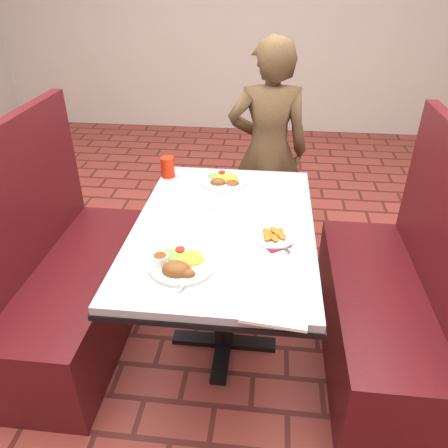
# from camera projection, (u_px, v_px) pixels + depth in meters

# --- Properties ---
(dining_table) EXTENTS (0.81, 1.21, 0.75)m
(dining_table) POSITION_uv_depth(u_px,v_px,m) (224.00, 242.00, 2.01)
(dining_table) COLOR #B0B3B5
(dining_table) RESTS_ON ground
(booth_bench_left) EXTENTS (0.47, 1.20, 1.17)m
(booth_bench_left) POSITION_uv_depth(u_px,v_px,m) (71.00, 285.00, 2.25)
(booth_bench_left) COLOR #551317
(booth_bench_left) RESTS_ON ground
(booth_bench_right) EXTENTS (0.47, 1.20, 1.17)m
(booth_bench_right) POSITION_uv_depth(u_px,v_px,m) (388.00, 308.00, 2.10)
(booth_bench_right) COLOR #551317
(booth_bench_right) RESTS_ON ground
(diner_person) EXTENTS (0.54, 0.38, 1.42)m
(diner_person) POSITION_uv_depth(u_px,v_px,m) (268.00, 152.00, 2.81)
(diner_person) COLOR brown
(diner_person) RESTS_ON ground
(near_dinner_plate) EXTENTS (0.26, 0.26, 0.08)m
(near_dinner_plate) POSITION_uv_depth(u_px,v_px,m) (180.00, 261.00, 1.67)
(near_dinner_plate) COLOR white
(near_dinner_plate) RESTS_ON dining_table
(far_dinner_plate) EXTENTS (0.24, 0.24, 0.06)m
(far_dinner_plate) POSITION_uv_depth(u_px,v_px,m) (224.00, 178.00, 2.32)
(far_dinner_plate) COLOR white
(far_dinner_plate) RESTS_ON dining_table
(plantain_plate) EXTENTS (0.18, 0.18, 0.03)m
(plantain_plate) POSITION_uv_depth(u_px,v_px,m) (274.00, 236.00, 1.85)
(plantain_plate) COLOR white
(plantain_plate) RESTS_ON dining_table
(maroon_napkin) EXTENTS (0.14, 0.14, 0.00)m
(maroon_napkin) POSITION_uv_depth(u_px,v_px,m) (275.00, 244.00, 1.82)
(maroon_napkin) COLOR maroon
(maroon_napkin) RESTS_ON dining_table
(spoon_utensil) EXTENTS (0.07, 0.13, 0.00)m
(spoon_utensil) POSITION_uv_depth(u_px,v_px,m) (282.00, 244.00, 1.81)
(spoon_utensil) COLOR #BBBBC0
(spoon_utensil) RESTS_ON dining_table
(red_tumbler) EXTENTS (0.07, 0.07, 0.11)m
(red_tumbler) POSITION_uv_depth(u_px,v_px,m) (168.00, 167.00, 2.37)
(red_tumbler) COLOR red
(red_tumbler) RESTS_ON dining_table
(paper_napkin) EXTENTS (0.24, 0.19, 0.01)m
(paper_napkin) POSITION_uv_depth(u_px,v_px,m) (275.00, 309.00, 1.47)
(paper_napkin) COLOR white
(paper_napkin) RESTS_ON dining_table
(knife_utensil) EXTENTS (0.02, 0.16, 0.00)m
(knife_utensil) POSITION_uv_depth(u_px,v_px,m) (190.00, 264.00, 1.69)
(knife_utensil) COLOR silver
(knife_utensil) RESTS_ON dining_table
(fork_utensil) EXTENTS (0.07, 0.16, 0.00)m
(fork_utensil) POSITION_uv_depth(u_px,v_px,m) (190.00, 278.00, 1.61)
(fork_utensil) COLOR #B8B8BD
(fork_utensil) RESTS_ON dining_table
(lettuce_shreds) EXTENTS (0.28, 0.32, 0.00)m
(lettuce_shreds) POSITION_uv_depth(u_px,v_px,m) (234.00, 218.00, 2.01)
(lettuce_shreds) COLOR #9EC850
(lettuce_shreds) RESTS_ON dining_table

